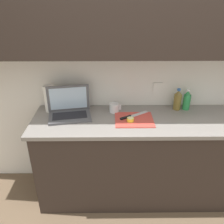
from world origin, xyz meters
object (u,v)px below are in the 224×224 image
(cutting_board, at_px, (134,120))
(measuring_cup, at_px, (114,108))
(lemon_half_cut, at_px, (130,120))
(paper_towel_roll, at_px, (50,98))
(laptop, at_px, (69,109))
(bottle_green_soda, at_px, (187,100))
(knife, at_px, (129,116))
(bottle_oil_tall, at_px, (178,100))

(cutting_board, xyz_separation_m, measuring_cup, (-0.17, 0.17, 0.04))
(lemon_half_cut, height_order, paper_towel_roll, paper_towel_roll)
(laptop, relative_size, lemon_half_cut, 6.73)
(bottle_green_soda, bearing_deg, measuring_cup, -175.80)
(cutting_board, relative_size, paper_towel_roll, 1.32)
(laptop, xyz_separation_m, knife, (0.55, -0.06, -0.05))
(bottle_green_soda, distance_m, paper_towel_roll, 1.31)
(knife, xyz_separation_m, bottle_green_soda, (0.56, 0.18, 0.08))
(laptop, xyz_separation_m, measuring_cup, (0.41, 0.06, -0.02))
(laptop, height_order, paper_towel_roll, laptop)
(bottle_oil_tall, xyz_separation_m, paper_towel_roll, (-1.22, -0.02, 0.03))
(bottle_green_soda, xyz_separation_m, paper_towel_roll, (-1.31, -0.02, 0.03))
(lemon_half_cut, height_order, bottle_oil_tall, bottle_oil_tall)
(cutting_board, bearing_deg, bottle_green_soda, 22.56)
(knife, relative_size, lemon_half_cut, 4.41)
(measuring_cup, xyz_separation_m, paper_towel_roll, (-0.61, 0.03, 0.09))
(cutting_board, distance_m, bottle_green_soda, 0.57)
(lemon_half_cut, relative_size, paper_towel_roll, 0.24)
(measuring_cup, bearing_deg, cutting_board, -43.54)
(laptop, distance_m, bottle_green_soda, 1.12)
(cutting_board, distance_m, paper_towel_roll, 0.81)
(bottle_green_soda, xyz_separation_m, measuring_cup, (-0.70, -0.05, -0.05))
(bottle_green_soda, height_order, paper_towel_roll, paper_towel_roll)
(bottle_oil_tall, bearing_deg, bottle_green_soda, 0.00)
(measuring_cup, height_order, paper_towel_roll, paper_towel_roll)
(knife, bearing_deg, measuring_cup, 105.22)
(knife, height_order, paper_towel_roll, paper_towel_roll)
(knife, relative_size, paper_towel_roll, 1.07)
(knife, relative_size, bottle_green_soda, 1.32)
(laptop, relative_size, knife, 1.53)
(laptop, xyz_separation_m, paper_towel_roll, (-0.19, 0.09, 0.07))
(laptop, bearing_deg, paper_towel_roll, 144.80)
(bottle_green_soda, bearing_deg, knife, -162.62)
(knife, bearing_deg, lemon_half_cut, -120.59)
(bottle_green_soda, height_order, measuring_cup, bottle_green_soda)
(bottle_oil_tall, height_order, paper_towel_roll, paper_towel_roll)
(knife, height_order, bottle_oil_tall, bottle_oil_tall)
(bottle_oil_tall, relative_size, measuring_cup, 1.88)
(laptop, bearing_deg, measuring_cup, -1.36)
(paper_towel_roll, bearing_deg, bottle_green_soda, 1.03)
(lemon_half_cut, relative_size, measuring_cup, 0.55)
(cutting_board, height_order, bottle_green_soda, bottle_green_soda)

